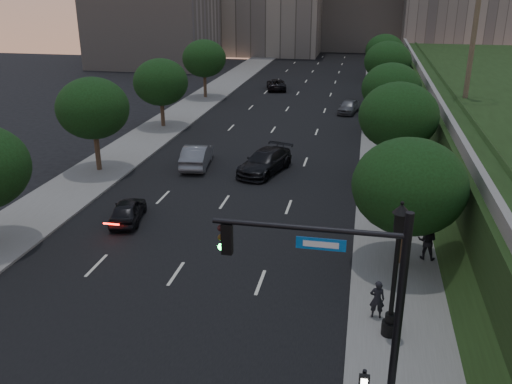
% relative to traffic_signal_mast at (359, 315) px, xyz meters
% --- Properties ---
extents(ground, '(160.00, 160.00, 0.00)m').
position_rel_traffic_signal_mast_xyz_m(ground, '(-8.32, 2.30, -3.67)').
color(ground, black).
rests_on(ground, ground).
extents(road_surface, '(16.00, 140.00, 0.02)m').
position_rel_traffic_signal_mast_xyz_m(road_surface, '(-8.32, 32.30, -3.66)').
color(road_surface, black).
rests_on(road_surface, ground).
extents(sidewalk_right, '(4.50, 140.00, 0.15)m').
position_rel_traffic_signal_mast_xyz_m(sidewalk_right, '(1.93, 32.30, -3.60)').
color(sidewalk_right, slate).
rests_on(sidewalk_right, ground).
extents(sidewalk_left, '(4.50, 140.00, 0.15)m').
position_rel_traffic_signal_mast_xyz_m(sidewalk_left, '(-18.57, 32.30, -3.60)').
color(sidewalk_left, slate).
rests_on(sidewalk_left, ground).
extents(parapet_wall, '(0.35, 90.00, 0.70)m').
position_rel_traffic_signal_mast_xyz_m(parapet_wall, '(5.18, 30.30, 0.68)').
color(parapet_wall, slate).
rests_on(parapet_wall, embankment).
extents(office_block_filler, '(18.00, 16.00, 14.00)m').
position_rel_traffic_signal_mast_xyz_m(office_block_filler, '(-34.32, 72.30, 3.33)').
color(office_block_filler, gray).
rests_on(office_block_filler, ground).
extents(tree_right_a, '(5.20, 5.20, 6.24)m').
position_rel_traffic_signal_mast_xyz_m(tree_right_a, '(1.98, 10.30, 0.35)').
color(tree_right_a, '#38281C').
rests_on(tree_right_a, ground).
extents(tree_right_b, '(5.20, 5.20, 6.74)m').
position_rel_traffic_signal_mast_xyz_m(tree_right_b, '(1.98, 22.30, 0.84)').
color(tree_right_b, '#38281C').
rests_on(tree_right_b, ground).
extents(tree_right_c, '(5.20, 5.20, 6.24)m').
position_rel_traffic_signal_mast_xyz_m(tree_right_c, '(1.98, 35.30, 0.35)').
color(tree_right_c, '#38281C').
rests_on(tree_right_c, ground).
extents(tree_right_d, '(5.20, 5.20, 6.74)m').
position_rel_traffic_signal_mast_xyz_m(tree_right_d, '(1.98, 49.30, 0.84)').
color(tree_right_d, '#38281C').
rests_on(tree_right_d, ground).
extents(tree_right_e, '(5.20, 5.20, 6.24)m').
position_rel_traffic_signal_mast_xyz_m(tree_right_e, '(1.98, 64.30, 0.35)').
color(tree_right_e, '#38281C').
rests_on(tree_right_e, ground).
extents(tree_left_b, '(5.00, 5.00, 6.71)m').
position_rel_traffic_signal_mast_xyz_m(tree_left_b, '(-18.62, 20.30, 0.90)').
color(tree_left_b, '#38281C').
rests_on(tree_left_b, ground).
extents(tree_left_c, '(5.00, 5.00, 6.34)m').
position_rel_traffic_signal_mast_xyz_m(tree_left_c, '(-18.62, 33.30, 0.53)').
color(tree_left_c, '#38281C').
rests_on(tree_left_c, ground).
extents(tree_left_d, '(5.00, 5.00, 6.71)m').
position_rel_traffic_signal_mast_xyz_m(tree_left_d, '(-18.62, 47.30, 0.90)').
color(tree_left_d, '#38281C').
rests_on(tree_left_d, ground).
extents(traffic_signal_mast, '(5.68, 0.56, 7.00)m').
position_rel_traffic_signal_mast_xyz_m(traffic_signal_mast, '(0.00, 0.00, 0.00)').
color(traffic_signal_mast, black).
rests_on(traffic_signal_mast, ground).
extents(street_lamp, '(0.64, 0.64, 5.62)m').
position_rel_traffic_signal_mast_xyz_m(street_lamp, '(1.24, 4.31, -1.04)').
color(street_lamp, black).
rests_on(street_lamp, ground).
extents(sedan_near_left, '(2.30, 4.12, 1.33)m').
position_rel_traffic_signal_mast_xyz_m(sedan_near_left, '(-12.96, 12.51, -3.01)').
color(sedan_near_left, black).
rests_on(sedan_near_left, ground).
extents(sedan_mid_left, '(2.34, 5.16, 1.64)m').
position_rel_traffic_signal_mast_xyz_m(sedan_mid_left, '(-12.06, 22.76, -2.85)').
color(sedan_mid_left, slate).
rests_on(sedan_mid_left, ground).
extents(sedan_far_left, '(3.29, 5.28, 1.36)m').
position_rel_traffic_signal_mast_xyz_m(sedan_far_left, '(-11.34, 54.22, -2.99)').
color(sedan_far_left, black).
rests_on(sedan_far_left, ground).
extents(sedan_near_right, '(3.75, 5.96, 1.61)m').
position_rel_traffic_signal_mast_xyz_m(sedan_near_right, '(-6.90, 22.36, -2.87)').
color(sedan_near_right, black).
rests_on(sedan_near_right, ground).
extents(sedan_far_right, '(2.41, 4.42, 1.42)m').
position_rel_traffic_signal_mast_xyz_m(sedan_far_right, '(-1.83, 42.69, -2.96)').
color(sedan_far_right, '#4E5055').
rests_on(sedan_far_right, ground).
extents(pedestrian_a, '(0.62, 0.42, 1.63)m').
position_rel_traffic_signal_mast_xyz_m(pedestrian_a, '(0.76, 5.38, -2.71)').
color(pedestrian_a, black).
rests_on(pedestrian_a, sidewalk_right).
extents(pedestrian_b, '(1.03, 0.87, 1.87)m').
position_rel_traffic_signal_mast_xyz_m(pedestrian_b, '(3.15, 10.92, -2.59)').
color(pedestrian_b, black).
rests_on(pedestrian_b, sidewalk_right).
extents(pedestrian_c, '(1.10, 0.91, 1.76)m').
position_rel_traffic_signal_mast_xyz_m(pedestrian_c, '(1.19, 14.66, -2.64)').
color(pedestrian_c, black).
rests_on(pedestrian_c, sidewalk_right).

